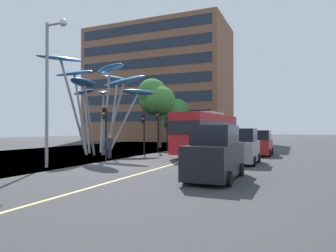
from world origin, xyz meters
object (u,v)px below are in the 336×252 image
Objects in this scene: traffic_light_kerb_far at (144,125)px; car_parked_far at (260,144)px; traffic_light_kerb_near at (105,123)px; car_parked_near at (215,154)px; red_bus at (208,131)px; car_parked_mid at (243,147)px; pedestrian at (110,147)px; traffic_light_island_mid at (158,123)px; leaf_sculpture at (99,84)px; traffic_light_opposite at (167,128)px; street_lamp at (51,76)px.

traffic_light_kerb_far is 0.86× the size of car_parked_far.
traffic_light_kerb_near is 0.82× the size of car_parked_near.
car_parked_far is at bearing 11.91° from red_bus.
red_bus reaches higher than car_parked_near.
traffic_light_kerb_near is at bearing -168.14° from car_parked_mid.
pedestrian is at bearing -102.05° from traffic_light_kerb_far.
traffic_light_island_mid is at bearing 89.86° from traffic_light_kerb_far.
traffic_light_kerb_near reaches higher than car_parked_mid.
leaf_sculpture is 13.94m from car_parked_mid.
car_parked_far is at bearing 87.37° from car_parked_mid.
traffic_light_kerb_near is 10.39m from car_parked_near.
car_parked_mid is at bearing -9.87° from leaf_sculpture.
car_parked_near is 1.10× the size of car_parked_far.
traffic_light_kerb_far reaches higher than pedestrian.
traffic_light_kerb_far is 13.90m from car_parked_near.
car_parked_mid is at bearing -44.57° from traffic_light_opposite.
red_bus is 7.25m from car_parked_mid.
traffic_light_kerb_far reaches higher than car_parked_near.
car_parked_near is (9.15, -15.79, -1.26)m from traffic_light_opposite.
red_bus is 6.48× the size of pedestrian.
traffic_light_opposite is at bearing 92.23° from traffic_light_island_mid.
car_parked_near is at bearing -91.83° from car_parked_far.
car_parked_near is at bearing -27.33° from traffic_light_kerb_near.
street_lamp reaches higher than car_parked_far.
traffic_light_opposite is (-0.03, 11.07, -0.32)m from traffic_light_kerb_near.
red_bus is at bearing -30.57° from traffic_light_opposite.
traffic_light_opposite is at bearing 85.32° from pedestrian.
traffic_light_island_mid is at bearing 87.14° from street_lamp.
red_bus is 3.46× the size of traffic_light_opposite.
traffic_light_island_mid is at bearing -87.77° from traffic_light_opposite.
traffic_light_opposite is 0.39× the size of street_lamp.
leaf_sculpture reaches higher than car_parked_near.
pedestrian is at bearing 146.98° from car_parked_near.
pedestrian is (-0.76, -9.34, -1.50)m from traffic_light_opposite.
car_parked_mid is (9.18, -3.78, -1.51)m from traffic_light_kerb_far.
street_lamp is at bearing -115.22° from red_bus.
traffic_light_kerb_near is 0.44× the size of street_lamp.
car_parked_near is at bearing -49.02° from traffic_light_kerb_far.
traffic_light_opposite reaches higher than pedestrian.
leaf_sculpture is at bearing 170.13° from car_parked_mid.
traffic_light_kerb_near is 8.64m from traffic_light_island_mid.
traffic_light_opposite is 9.49m from pedestrian.
traffic_light_island_mid is (0.06, 8.64, 0.17)m from traffic_light_kerb_near.
car_parked_far is 0.49× the size of street_lamp.
leaf_sculpture is at bearing -156.37° from traffic_light_kerb_far.
car_parked_near is (9.12, -4.71, -1.58)m from traffic_light_kerb_near.
traffic_light_opposite is at bearing 87.93° from street_lamp.
red_bus is 3.19× the size of traffic_light_kerb_far.
traffic_light_kerb_near is at bearing 82.53° from street_lamp.
traffic_light_island_mid reaches higher than traffic_light_kerb_far.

